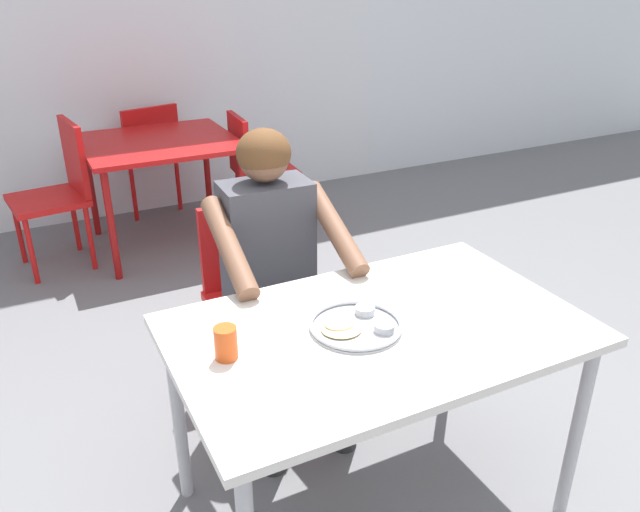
{
  "coord_description": "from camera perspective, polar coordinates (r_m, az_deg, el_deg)",
  "views": [
    {
      "loc": [
        -0.89,
        -1.43,
        1.76
      ],
      "look_at": [
        -0.05,
        0.23,
        0.88
      ],
      "focal_mm": 35.56,
      "sensor_mm": 36.0,
      "label": 1
    }
  ],
  "objects": [
    {
      "name": "ground_plane",
      "position": [
        2.46,
        3.77,
        -21.44
      ],
      "size": [
        12.0,
        12.0,
        0.05
      ],
      "primitive_type": "cube",
      "color": "slate"
    },
    {
      "name": "table_foreground",
      "position": [
        2.01,
        5.2,
        -8.04
      ],
      "size": [
        1.27,
        0.79,
        0.73
      ],
      "color": "silver",
      "rests_on": "ground"
    },
    {
      "name": "thali_tray",
      "position": [
        1.95,
        3.33,
        -6.24
      ],
      "size": [
        0.29,
        0.29,
        0.03
      ],
      "color": "#B7BABF",
      "rests_on": "table_foreground"
    },
    {
      "name": "drinking_cup",
      "position": [
        1.81,
        -8.48,
        -7.66
      ],
      "size": [
        0.07,
        0.07,
        0.1
      ],
      "color": "#D84C19",
      "rests_on": "table_foreground"
    },
    {
      "name": "chair_foreground",
      "position": [
        2.71,
        -5.57,
        -2.76
      ],
      "size": [
        0.45,
        0.44,
        0.83
      ],
      "color": "red",
      "rests_on": "ground"
    },
    {
      "name": "diner_foreground",
      "position": [
        2.42,
        -3.99,
        -0.27
      ],
      "size": [
        0.5,
        0.56,
        1.2
      ],
      "color": "#292929",
      "rests_on": "ground"
    },
    {
      "name": "table_background_red",
      "position": [
        4.22,
        -14.21,
        9.06
      ],
      "size": [
        0.94,
        0.88,
        0.71
      ],
      "color": "#B71414",
      "rests_on": "ground"
    },
    {
      "name": "chair_red_left",
      "position": [
        4.15,
        -22.36,
        5.88
      ],
      "size": [
        0.47,
        0.48,
        0.89
      ],
      "color": "red",
      "rests_on": "ground"
    },
    {
      "name": "chair_red_right",
      "position": [
        4.41,
        -5.9,
        8.25
      ],
      "size": [
        0.42,
        0.42,
        0.82
      ],
      "color": "red",
      "rests_on": "ground"
    },
    {
      "name": "chair_red_far",
      "position": [
        4.88,
        -15.35,
        9.2
      ],
      "size": [
        0.52,
        0.51,
        0.81
      ],
      "color": "red",
      "rests_on": "ground"
    }
  ]
}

